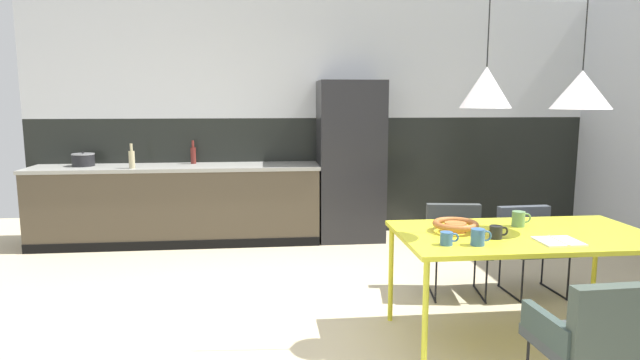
{
  "coord_description": "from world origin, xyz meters",
  "views": [
    {
      "loc": [
        -0.68,
        -3.17,
        1.62
      ],
      "look_at": [
        -0.24,
        1.05,
        0.98
      ],
      "focal_mm": 29.89,
      "sensor_mm": 36.0,
      "label": 1
    }
  ],
  "objects_px": {
    "armchair_corner_seat": "(598,333)",
    "open_book": "(559,241)",
    "fruit_bowl": "(455,225)",
    "mug_dark_espresso": "(478,237)",
    "refrigerator_column": "(350,161)",
    "bottle_spice_small": "(132,159)",
    "pendant_lamp_over_table_far": "(581,90)",
    "armchair_head_of_table": "(531,237)",
    "dining_table": "(524,239)",
    "mug_white_ceramic": "(447,238)",
    "pendant_lamp_over_table_near": "(486,87)",
    "mug_wide_latte": "(519,219)",
    "bottle_oil_tall": "(193,155)",
    "mug_tall_blue": "(496,232)",
    "cooking_pot": "(83,160)",
    "armchair_facing_counter": "(456,237)"
  },
  "relations": [
    {
      "from": "armchair_head_of_table",
      "to": "open_book",
      "type": "relative_size",
      "value": 2.88
    },
    {
      "from": "pendant_lamp_over_table_near",
      "to": "open_book",
      "type": "bearing_deg",
      "value": -24.34
    },
    {
      "from": "fruit_bowl",
      "to": "mug_dark_espresso",
      "type": "relative_size",
      "value": 2.34
    },
    {
      "from": "dining_table",
      "to": "fruit_bowl",
      "type": "bearing_deg",
      "value": 168.82
    },
    {
      "from": "armchair_facing_counter",
      "to": "mug_dark_espresso",
      "type": "relative_size",
      "value": 5.66
    },
    {
      "from": "armchair_head_of_table",
      "to": "armchair_corner_seat",
      "type": "bearing_deg",
      "value": 69.18
    },
    {
      "from": "armchair_head_of_table",
      "to": "mug_white_ceramic",
      "type": "relative_size",
      "value": 6.1
    },
    {
      "from": "refrigerator_column",
      "to": "cooking_pot",
      "type": "distance_m",
      "value": 3.0
    },
    {
      "from": "armchair_corner_seat",
      "to": "bottle_spice_small",
      "type": "relative_size",
      "value": 2.93
    },
    {
      "from": "mug_dark_espresso",
      "to": "pendant_lamp_over_table_far",
      "type": "xyz_separation_m",
      "value": [
        0.76,
        0.27,
        0.88
      ]
    },
    {
      "from": "dining_table",
      "to": "open_book",
      "type": "xyz_separation_m",
      "value": [
        0.09,
        -0.24,
        0.05
      ]
    },
    {
      "from": "cooking_pot",
      "to": "bottle_oil_tall",
      "type": "xyz_separation_m",
      "value": [
        1.19,
        0.1,
        0.04
      ]
    },
    {
      "from": "armchair_facing_counter",
      "to": "armchair_corner_seat",
      "type": "height_order",
      "value": "armchair_corner_seat"
    },
    {
      "from": "pendant_lamp_over_table_far",
      "to": "mug_dark_espresso",
      "type": "bearing_deg",
      "value": -160.49
    },
    {
      "from": "armchair_corner_seat",
      "to": "mug_tall_blue",
      "type": "bearing_deg",
      "value": 97.62
    },
    {
      "from": "mug_dark_espresso",
      "to": "mug_white_ceramic",
      "type": "bearing_deg",
      "value": 172.37
    },
    {
      "from": "dining_table",
      "to": "armchair_head_of_table",
      "type": "bearing_deg",
      "value": 59.86
    },
    {
      "from": "refrigerator_column",
      "to": "mug_tall_blue",
      "type": "relative_size",
      "value": 15.15
    },
    {
      "from": "armchair_corner_seat",
      "to": "armchair_head_of_table",
      "type": "xyz_separation_m",
      "value": [
        0.63,
        1.87,
        -0.02
      ]
    },
    {
      "from": "open_book",
      "to": "mug_white_ceramic",
      "type": "bearing_deg",
      "value": 178.81
    },
    {
      "from": "mug_wide_latte",
      "to": "pendant_lamp_over_table_far",
      "type": "distance_m",
      "value": 0.94
    },
    {
      "from": "bottle_oil_tall",
      "to": "bottle_spice_small",
      "type": "xyz_separation_m",
      "value": [
        -0.61,
        -0.35,
        -0.0
      ]
    },
    {
      "from": "mug_tall_blue",
      "to": "cooking_pot",
      "type": "xyz_separation_m",
      "value": [
        -3.47,
        2.99,
        0.17
      ]
    },
    {
      "from": "open_book",
      "to": "refrigerator_column",
      "type": "bearing_deg",
      "value": 104.83
    },
    {
      "from": "mug_dark_espresso",
      "to": "pendant_lamp_over_table_near",
      "type": "bearing_deg",
      "value": 65.72
    },
    {
      "from": "mug_white_ceramic",
      "to": "bottle_oil_tall",
      "type": "height_order",
      "value": "bottle_oil_tall"
    },
    {
      "from": "mug_tall_blue",
      "to": "pendant_lamp_over_table_near",
      "type": "xyz_separation_m",
      "value": [
        -0.09,
        0.06,
        0.91
      ]
    },
    {
      "from": "dining_table",
      "to": "pendant_lamp_over_table_near",
      "type": "relative_size",
      "value": 1.4
    },
    {
      "from": "mug_tall_blue",
      "to": "mug_white_ceramic",
      "type": "bearing_deg",
      "value": -162.4
    },
    {
      "from": "armchair_corner_seat",
      "to": "open_book",
      "type": "relative_size",
      "value": 3.17
    },
    {
      "from": "armchair_head_of_table",
      "to": "cooking_pot",
      "type": "relative_size",
      "value": 2.91
    },
    {
      "from": "mug_dark_espresso",
      "to": "cooking_pot",
      "type": "bearing_deg",
      "value": 136.4
    },
    {
      "from": "bottle_spice_small",
      "to": "pendant_lamp_over_table_near",
      "type": "relative_size",
      "value": 0.22
    },
    {
      "from": "armchair_facing_counter",
      "to": "bottle_spice_small",
      "type": "distance_m",
      "value": 3.49
    },
    {
      "from": "refrigerator_column",
      "to": "bottle_spice_small",
      "type": "bearing_deg",
      "value": -175.68
    },
    {
      "from": "bottle_spice_small",
      "to": "pendant_lamp_over_table_near",
      "type": "distance_m",
      "value": 3.93
    },
    {
      "from": "armchair_facing_counter",
      "to": "mug_dark_espresso",
      "type": "xyz_separation_m",
      "value": [
        -0.31,
        -1.21,
        0.32
      ]
    },
    {
      "from": "mug_dark_espresso",
      "to": "cooking_pot",
      "type": "height_order",
      "value": "cooking_pot"
    },
    {
      "from": "armchair_facing_counter",
      "to": "bottle_oil_tall",
      "type": "distance_m",
      "value": 3.19
    },
    {
      "from": "mug_white_ceramic",
      "to": "bottle_spice_small",
      "type": "relative_size",
      "value": 0.44
    },
    {
      "from": "refrigerator_column",
      "to": "mug_tall_blue",
      "type": "xyz_separation_m",
      "value": [
        0.46,
        -2.92,
        -0.13
      ]
    },
    {
      "from": "pendant_lamp_over_table_near",
      "to": "pendant_lamp_over_table_far",
      "type": "xyz_separation_m",
      "value": [
        0.67,
        0.06,
        -0.01
      ]
    },
    {
      "from": "dining_table",
      "to": "cooking_pot",
      "type": "xyz_separation_m",
      "value": [
        -3.72,
        2.88,
        0.25
      ]
    },
    {
      "from": "mug_wide_latte",
      "to": "refrigerator_column",
      "type": "bearing_deg",
      "value": 106.15
    },
    {
      "from": "armchair_corner_seat",
      "to": "cooking_pot",
      "type": "xyz_separation_m",
      "value": [
        -3.62,
        3.85,
        0.46
      ]
    },
    {
      "from": "bottle_spice_small",
      "to": "mug_white_ceramic",
      "type": "bearing_deg",
      "value": -48.59
    },
    {
      "from": "armchair_facing_counter",
      "to": "armchair_head_of_table",
      "type": "distance_m",
      "value": 0.64
    },
    {
      "from": "refrigerator_column",
      "to": "pendant_lamp_over_table_near",
      "type": "xyz_separation_m",
      "value": [
        0.38,
        -2.86,
        0.78
      ]
    },
    {
      "from": "mug_tall_blue",
      "to": "pendant_lamp_over_table_near",
      "type": "height_order",
      "value": "pendant_lamp_over_table_near"
    },
    {
      "from": "dining_table",
      "to": "bottle_oil_tall",
      "type": "distance_m",
      "value": 3.91
    }
  ]
}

